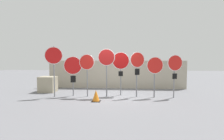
# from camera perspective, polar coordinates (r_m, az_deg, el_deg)

# --- Properties ---
(ground_plane) EXTENTS (40.00, 40.00, 0.00)m
(ground_plane) POSITION_cam_1_polar(r_m,az_deg,el_deg) (8.94, 0.52, -8.60)
(ground_plane) COLOR slate
(fence_back) EXTENTS (8.84, 0.12, 1.79)m
(fence_back) POSITION_cam_1_polar(r_m,az_deg,el_deg) (11.26, 1.37, -1.47)
(fence_back) COLOR #A89E89
(fence_back) RESTS_ON ground
(stop_sign_0) EXTENTS (0.83, 0.26, 2.52)m
(stop_sign_0) POSITION_cam_1_polar(r_m,az_deg,el_deg) (9.05, -18.51, 3.51)
(stop_sign_0) COLOR slate
(stop_sign_0) RESTS_ON ground
(stop_sign_1) EXTENTS (0.88, 0.32, 2.02)m
(stop_sign_1) POSITION_cam_1_polar(r_m,az_deg,el_deg) (9.07, -12.62, 0.78)
(stop_sign_1) COLOR slate
(stop_sign_1) RESTS_ON ground
(stop_sign_2) EXTENTS (0.78, 0.15, 2.13)m
(stop_sign_2) POSITION_cam_1_polar(r_m,az_deg,el_deg) (8.77, -8.21, 1.68)
(stop_sign_2) COLOR slate
(stop_sign_2) RESTS_ON ground
(stop_sign_3) EXTENTS (0.84, 0.13, 2.40)m
(stop_sign_3) POSITION_cam_1_polar(r_m,az_deg,el_deg) (8.63, -1.81, 2.90)
(stop_sign_3) COLOR slate
(stop_sign_3) RESTS_ON ground
(stop_sign_4) EXTENTS (0.89, 0.14, 2.25)m
(stop_sign_4) POSITION_cam_1_polar(r_m,az_deg,el_deg) (9.01, 2.87, 2.20)
(stop_sign_4) COLOR slate
(stop_sign_4) RESTS_ON ground
(stop_sign_5) EXTENTS (0.72, 0.32, 2.24)m
(stop_sign_5) POSITION_cam_1_polar(r_m,az_deg,el_deg) (8.70, 8.23, 1.83)
(stop_sign_5) COLOR slate
(stop_sign_5) RESTS_ON ground
(stop_sign_6) EXTENTS (0.82, 0.19, 2.00)m
(stop_sign_6) POSITION_cam_1_polar(r_m,az_deg,el_deg) (8.76, 13.83, 0.69)
(stop_sign_6) COLOR slate
(stop_sign_6) RESTS_ON ground
(stop_sign_7) EXTENTS (0.76, 0.26, 2.10)m
(stop_sign_7) POSITION_cam_1_polar(r_m,az_deg,el_deg) (8.92, 19.84, 1.22)
(stop_sign_7) COLOR slate
(stop_sign_7) RESTS_ON ground
(traffic_cone_0) EXTENTS (0.39, 0.39, 0.51)m
(traffic_cone_0) POSITION_cam_1_polar(r_m,az_deg,el_deg) (7.91, -5.26, -8.37)
(traffic_cone_0) COLOR black
(traffic_cone_0) RESTS_ON ground
(storage_crate) EXTENTS (0.90, 0.78, 0.88)m
(storage_crate) POSITION_cam_1_polar(r_m,az_deg,el_deg) (10.74, -20.21, -4.37)
(storage_crate) COLOR #9E937A
(storage_crate) RESTS_ON ground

